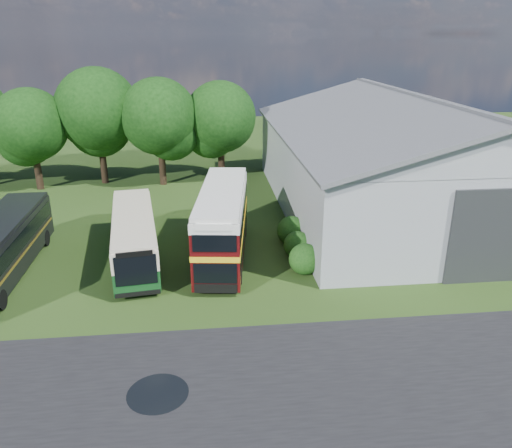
{
  "coord_description": "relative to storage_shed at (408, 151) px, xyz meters",
  "views": [
    {
      "loc": [
        0.42,
        -17.69,
        11.98
      ],
      "look_at": [
        3.21,
        8.0,
        2.1
      ],
      "focal_mm": 35.0,
      "sensor_mm": 36.0,
      "label": 1
    }
  ],
  "objects": [
    {
      "name": "ground",
      "position": [
        -15.0,
        -15.98,
        -4.17
      ],
      "size": [
        120.0,
        120.0,
        0.0
      ],
      "primitive_type": "plane",
      "color": "#223B12",
      "rests_on": "ground"
    },
    {
      "name": "asphalt_road",
      "position": [
        -12.0,
        -18.98,
        -4.17
      ],
      "size": [
        60.0,
        8.0,
        0.02
      ],
      "primitive_type": "cube",
      "color": "black",
      "rests_on": "ground"
    },
    {
      "name": "puddle",
      "position": [
        -16.5,
        -18.98,
        -4.17
      ],
      "size": [
        2.2,
        2.2,
        0.01
      ],
      "primitive_type": "cylinder",
      "color": "black",
      "rests_on": "ground"
    },
    {
      "name": "storage_shed",
      "position": [
        0.0,
        0.0,
        0.0
      ],
      "size": [
        18.8,
        24.8,
        8.15
      ],
      "color": "gray",
      "rests_on": "ground"
    },
    {
      "name": "tree_left_b",
      "position": [
        -28.0,
        7.52,
        1.09
      ],
      "size": [
        5.78,
        5.78,
        8.16
      ],
      "color": "black",
      "rests_on": "ground"
    },
    {
      "name": "tree_mid",
      "position": [
        -23.0,
        8.82,
        2.02
      ],
      "size": [
        6.8,
        6.8,
        9.6
      ],
      "color": "black",
      "rests_on": "ground"
    },
    {
      "name": "tree_right_a",
      "position": [
        -18.0,
        7.82,
        1.52
      ],
      "size": [
        6.26,
        6.26,
        8.83
      ],
      "color": "black",
      "rests_on": "ground"
    },
    {
      "name": "tree_right_b",
      "position": [
        -13.0,
        8.62,
        1.27
      ],
      "size": [
        5.98,
        5.98,
        8.45
      ],
      "color": "black",
      "rests_on": "ground"
    },
    {
      "name": "shrub_front",
      "position": [
        -9.4,
        -9.98,
        -4.17
      ],
      "size": [
        1.7,
        1.7,
        1.7
      ],
      "primitive_type": "sphere",
      "color": "#194714",
      "rests_on": "ground"
    },
    {
      "name": "shrub_mid",
      "position": [
        -9.4,
        -7.98,
        -4.17
      ],
      "size": [
        1.6,
        1.6,
        1.6
      ],
      "primitive_type": "sphere",
      "color": "#194714",
      "rests_on": "ground"
    },
    {
      "name": "shrub_back",
      "position": [
        -9.4,
        -5.98,
        -4.17
      ],
      "size": [
        1.8,
        1.8,
        1.8
      ],
      "primitive_type": "sphere",
      "color": "#194714",
      "rests_on": "ground"
    },
    {
      "name": "bus_green_single",
      "position": [
        -18.56,
        -7.37,
        -2.73
      ],
      "size": [
        3.54,
        10.0,
        2.7
      ],
      "rotation": [
        0.0,
        0.0,
        0.13
      ],
      "color": "black",
      "rests_on": "ground"
    },
    {
      "name": "bus_maroon_double",
      "position": [
        -13.62,
        -7.62,
        -2.13
      ],
      "size": [
        3.57,
        9.71,
        4.08
      ],
      "rotation": [
        0.0,
        0.0,
        -0.12
      ],
      "color": "black",
      "rests_on": "ground"
    },
    {
      "name": "bus_dark_single",
      "position": [
        -25.25,
        -8.52,
        -2.6
      ],
      "size": [
        2.57,
        10.66,
        2.93
      ],
      "rotation": [
        0.0,
        0.0,
        0.01
      ],
      "color": "black",
      "rests_on": "ground"
    }
  ]
}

